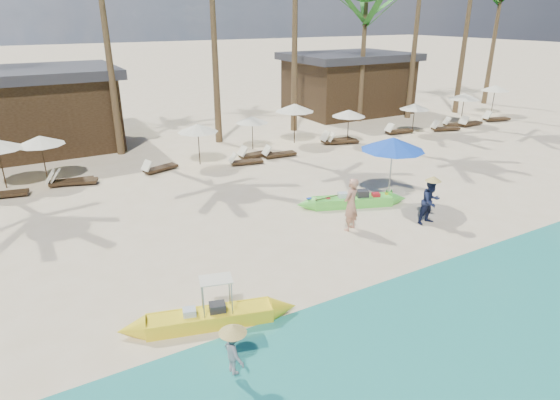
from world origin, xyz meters
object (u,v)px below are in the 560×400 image
tourist (351,205)px  yellow_canoe (210,317)px  green_canoe (352,201)px  blue_umbrella (393,144)px

tourist → yellow_canoe: bearing=0.0°
green_canoe → blue_umbrella: size_ratio=1.80×
yellow_canoe → blue_umbrella: bearing=38.7°
green_canoe → yellow_canoe: bearing=-130.2°
green_canoe → tourist: (-1.39, -1.64, 0.72)m
yellow_canoe → tourist: tourist is taller
green_canoe → blue_umbrella: blue_umbrella is taller
yellow_canoe → tourist: (6.18, 2.62, 0.73)m
blue_umbrella → yellow_canoe: bearing=-156.6°
green_canoe → tourist: 2.27m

